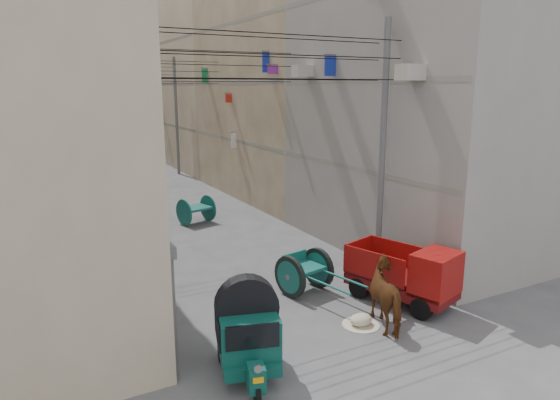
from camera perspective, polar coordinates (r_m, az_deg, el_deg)
building_row_right at (r=42.74m, az=-8.50°, el=13.26°), size 8.00×62.00×14.00m
end_cap_building at (r=72.40m, az=-23.46°, el=12.15°), size 22.00×10.00×13.00m
shutters_left at (r=17.27m, az=-18.66°, el=-3.01°), size 0.18×14.40×2.88m
signboards at (r=28.61m, az=-15.03°, el=7.21°), size 8.22×40.52×5.67m
ac_units at (r=17.13m, az=8.57°, el=17.47°), size 0.70×6.55×3.35m
utility_poles at (r=24.07m, az=-12.52°, el=7.73°), size 7.40×22.20×8.00m
overhead_cables at (r=21.51m, az=-10.94°, el=14.62°), size 7.40×22.52×1.12m
auto_rickshaw at (r=10.91m, az=-3.79°, el=-14.60°), size 1.76×2.44×1.66m
tonga_cart at (r=14.98m, az=2.83°, el=-8.15°), size 1.60×2.90×1.24m
mini_truck at (r=14.48m, az=14.85°, el=-8.60°), size 2.21×3.30×1.71m
second_cart at (r=22.67m, az=-9.56°, el=-1.07°), size 1.62×1.51×1.19m
feed_sack at (r=13.34m, az=9.23°, el=-13.35°), size 0.60×0.48×0.30m
horse at (r=13.19m, az=12.49°, el=-10.61°), size 1.38×2.11×1.64m
distant_car_white at (r=24.89m, az=-16.51°, el=-0.39°), size 2.06×3.44×1.10m
distant_car_grey at (r=38.95m, az=-15.85°, el=4.43°), size 2.14×4.25×1.34m
distant_car_green at (r=45.25m, az=-20.57°, el=5.17°), size 3.10×4.78×1.29m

